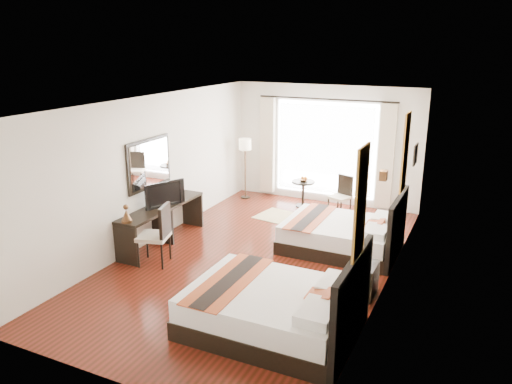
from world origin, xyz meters
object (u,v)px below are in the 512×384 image
at_px(bed_near, 277,308).
at_px(side_table, 303,194).
at_px(console_desk, 162,224).
at_px(floor_lamp, 245,148).
at_px(window_chair, 340,203).
at_px(fruit_bowl, 304,180).
at_px(bed_far, 344,234).
at_px(nightstand, 362,279).
at_px(vase, 363,264).
at_px(television, 163,193).
at_px(table_lamp, 364,248).
at_px(desk_chair, 155,246).

xyz_separation_m(bed_near, side_table, (-1.51, 5.14, -0.02)).
distance_m(console_desk, floor_lamp, 3.39).
bearing_deg(window_chair, fruit_bowl, -79.81).
height_order(bed_far, nightstand, bed_far).
height_order(bed_far, fruit_bowl, bed_far).
relative_size(bed_far, console_desk, 0.94).
distance_m(console_desk, window_chair, 4.03).
bearing_deg(vase, console_desk, 172.90).
relative_size(nightstand, floor_lamp, 0.35).
height_order(bed_far, floor_lamp, floor_lamp).
bearing_deg(bed_near, nightstand, 62.07).
distance_m(television, floor_lamp, 3.25).
bearing_deg(side_table, fruit_bowl, -53.21).
bearing_deg(table_lamp, television, 175.08).
height_order(table_lamp, side_table, table_lamp).
relative_size(bed_near, television, 2.68).
bearing_deg(fruit_bowl, floor_lamp, 178.90).
bearing_deg(television, nightstand, -72.20).
xyz_separation_m(desk_chair, fruit_bowl, (1.24, 4.07, 0.31)).
bearing_deg(vase, window_chair, 111.11).
bearing_deg(floor_lamp, side_table, -0.45).
relative_size(floor_lamp, fruit_bowl, 7.57).
relative_size(table_lamp, console_desk, 0.16).
distance_m(bed_far, television, 3.50).
relative_size(side_table, fruit_bowl, 3.14).
height_order(desk_chair, window_chair, desk_chair).
height_order(bed_near, television, bed_near).
xyz_separation_m(bed_far, table_lamp, (0.70, -1.47, 0.43)).
xyz_separation_m(table_lamp, vase, (0.04, -0.20, -0.18)).
bearing_deg(console_desk, fruit_bowl, 62.59).
height_order(television, fruit_bowl, television).
distance_m(nightstand, television, 4.04).
bearing_deg(desk_chair, bed_far, -160.90).
bearing_deg(bed_far, nightstand, -65.52).
height_order(table_lamp, fruit_bowl, table_lamp).
height_order(bed_far, console_desk, bed_far).
relative_size(nightstand, fruit_bowl, 2.68).
xyz_separation_m(television, floor_lamp, (0.12, 3.23, 0.26)).
distance_m(vase, fruit_bowl, 4.40).
height_order(floor_lamp, window_chair, floor_lamp).
bearing_deg(desk_chair, television, -80.39).
bearing_deg(nightstand, console_desk, 174.34).
distance_m(television, fruit_bowl, 3.63).
bearing_deg(window_chair, table_lamp, 43.01).
bearing_deg(fruit_bowl, table_lamp, -57.27).
relative_size(bed_near, desk_chair, 2.06).
height_order(vase, window_chair, window_chair).
distance_m(bed_far, nightstand, 1.72).
relative_size(vase, floor_lamp, 0.08).
bearing_deg(television, table_lamp, -70.86).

